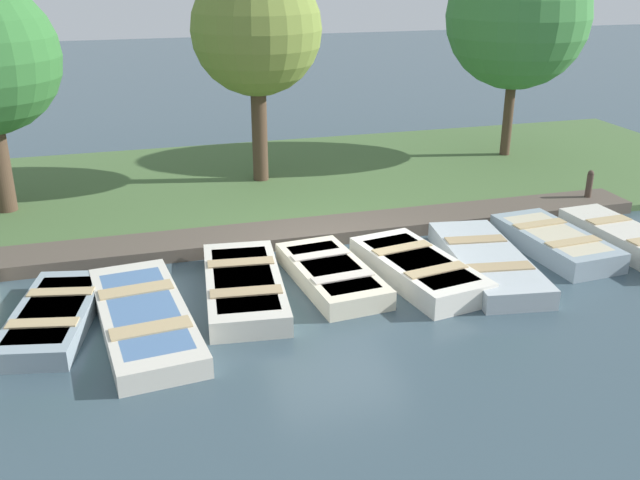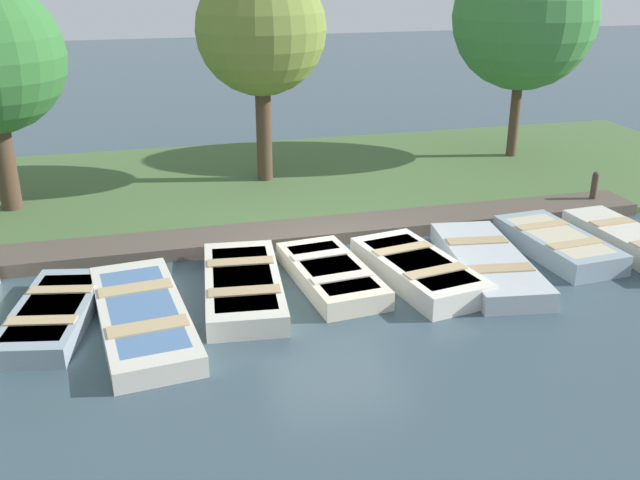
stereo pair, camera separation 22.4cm
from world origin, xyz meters
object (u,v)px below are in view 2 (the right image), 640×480
(rowboat_2, at_px, (142,316))
(park_tree_center, at_px, (525,17))
(rowboat_3, at_px, (243,285))
(rowboat_6, at_px, (487,263))
(park_tree_left, at_px, (261,31))
(rowboat_7, at_px, (557,244))
(rowboat_5, at_px, (418,270))
(rowboat_4, at_px, (331,274))
(rowboat_1, at_px, (53,314))
(rowboat_8, at_px, (631,242))
(mooring_post_far, at_px, (594,190))

(rowboat_2, distance_m, park_tree_center, 12.90)
(rowboat_3, distance_m, rowboat_6, 4.37)
(rowboat_6, xyz_separation_m, park_tree_left, (-6.19, -2.84, 3.49))
(rowboat_2, xyz_separation_m, park_tree_left, (-6.66, 3.17, 3.50))
(rowboat_2, bearing_deg, park_tree_center, 118.88)
(rowboat_7, bearing_deg, rowboat_5, -85.71)
(rowboat_4, relative_size, park_tree_left, 0.53)
(rowboat_1, distance_m, rowboat_6, 7.34)
(rowboat_4, xyz_separation_m, rowboat_8, (0.14, 5.87, 0.04))
(rowboat_1, relative_size, rowboat_7, 1.06)
(park_tree_left, xyz_separation_m, park_tree_center, (-0.47, 6.97, 0.12))
(rowboat_3, height_order, mooring_post_far, mooring_post_far)
(rowboat_5, distance_m, rowboat_7, 3.04)
(rowboat_1, xyz_separation_m, rowboat_6, (-0.03, 7.33, 0.01))
(rowboat_7, bearing_deg, park_tree_left, -146.23)
(rowboat_1, xyz_separation_m, park_tree_left, (-6.23, 4.49, 3.50))
(rowboat_1, bearing_deg, rowboat_3, 105.97)
(rowboat_7, bearing_deg, rowboat_8, 72.82)
(rowboat_1, bearing_deg, rowboat_6, 101.92)
(mooring_post_far, bearing_deg, rowboat_3, -74.30)
(rowboat_2, distance_m, rowboat_8, 9.08)
(rowboat_3, xyz_separation_m, park_tree_left, (-6.00, 1.52, 3.48))
(rowboat_7, height_order, park_tree_center, park_tree_center)
(rowboat_6, bearing_deg, park_tree_center, 156.40)
(rowboat_1, xyz_separation_m, rowboat_8, (-0.15, 10.38, 0.05))
(rowboat_1, bearing_deg, park_tree_center, 131.95)
(rowboat_2, distance_m, rowboat_3, 1.77)
(rowboat_2, bearing_deg, rowboat_1, -114.17)
(rowboat_5, distance_m, mooring_post_far, 5.76)
(rowboat_3, relative_size, mooring_post_far, 3.68)
(rowboat_4, height_order, rowboat_6, rowboat_6)
(rowboat_1, relative_size, mooring_post_far, 3.31)
(park_tree_left, distance_m, park_tree_center, 6.98)
(rowboat_1, bearing_deg, rowboat_8, 102.49)
(rowboat_4, xyz_separation_m, mooring_post_far, (-2.24, 6.66, 0.26))
(rowboat_3, xyz_separation_m, rowboat_4, (-0.06, 1.53, -0.01))
(park_tree_center, bearing_deg, rowboat_1, -59.70)
(rowboat_4, xyz_separation_m, rowboat_5, (0.28, 1.49, 0.03))
(rowboat_5, relative_size, rowboat_7, 1.10)
(rowboat_2, height_order, rowboat_6, rowboat_6)
(rowboat_5, bearing_deg, rowboat_1, -99.65)
(rowboat_2, xyz_separation_m, rowboat_8, (-0.58, 9.06, 0.05))
(rowboat_5, height_order, park_tree_left, park_tree_left)
(rowboat_1, bearing_deg, rowboat_5, 101.77)
(rowboat_1, bearing_deg, rowboat_2, 83.71)
(rowboat_8, distance_m, park_tree_left, 9.14)
(rowboat_8, height_order, park_tree_left, park_tree_left)
(rowboat_1, xyz_separation_m, rowboat_3, (-0.22, 2.97, 0.02))
(rowboat_5, height_order, rowboat_6, rowboat_5)
(rowboat_1, distance_m, rowboat_8, 10.38)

